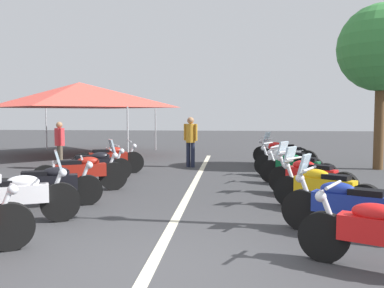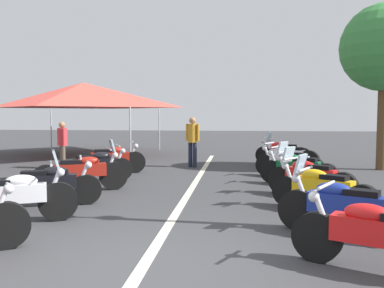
{
  "view_description": "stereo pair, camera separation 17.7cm",
  "coord_description": "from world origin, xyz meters",
  "px_view_note": "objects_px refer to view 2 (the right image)",
  "views": [
    {
      "loc": [
        -4.72,
        -0.96,
        1.85
      ],
      "look_at": [
        5.53,
        0.0,
        1.09
      ],
      "focal_mm": 39.23,
      "sensor_mm": 36.0,
      "label": 1
    },
    {
      "loc": [
        -4.72,
        -1.13,
        1.85
      ],
      "look_at": [
        5.53,
        0.0,
        1.09
      ],
      "focal_mm": 39.23,
      "sensor_mm": 36.0,
      "label": 2
    }
  ],
  "objects_px": {
    "event_tent": "(83,95)",
    "motorcycle_left_row_3": "(82,172)",
    "motorcycle_left_row_5": "(111,159)",
    "motorcycle_left_row_4": "(95,165)",
    "motorcycle_right_row_7": "(282,152)",
    "bystander_0": "(62,141)",
    "motorcycle_left_row_1": "(12,196)",
    "motorcycle_right_row_3": "(309,176)",
    "motorcycle_right_row_2": "(321,188)",
    "motorcycle_right_row_5": "(288,162)",
    "motorcycle_right_row_1": "(343,206)",
    "motorcycle_right_row_6": "(287,155)",
    "motorcycle_right_row_4": "(297,168)",
    "motorcycle_left_row_2": "(47,184)",
    "motorcycle_right_row_0": "(382,236)",
    "bystander_1": "(193,138)"
  },
  "relations": [
    {
      "from": "bystander_0",
      "to": "motorcycle_right_row_3",
      "type": "bearing_deg",
      "value": -63.94
    },
    {
      "from": "motorcycle_left_row_4",
      "to": "motorcycle_right_row_5",
      "type": "height_order",
      "value": "same"
    },
    {
      "from": "motorcycle_right_row_6",
      "to": "bystander_0",
      "type": "height_order",
      "value": "bystander_0"
    },
    {
      "from": "motorcycle_left_row_3",
      "to": "motorcycle_right_row_2",
      "type": "xyz_separation_m",
      "value": [
        -1.47,
        -5.2,
        -0.02
      ]
    },
    {
      "from": "motorcycle_right_row_1",
      "to": "motorcycle_right_row_6",
      "type": "xyz_separation_m",
      "value": [
        7.48,
        -0.03,
        0.01
      ]
    },
    {
      "from": "motorcycle_left_row_5",
      "to": "motorcycle_right_row_4",
      "type": "distance_m",
      "value": 5.59
    },
    {
      "from": "event_tent",
      "to": "motorcycle_left_row_5",
      "type": "bearing_deg",
      "value": -152.1
    },
    {
      "from": "motorcycle_right_row_2",
      "to": "motorcycle_right_row_6",
      "type": "height_order",
      "value": "motorcycle_right_row_6"
    },
    {
      "from": "motorcycle_left_row_3",
      "to": "motorcycle_right_row_5",
      "type": "xyz_separation_m",
      "value": [
        2.77,
        -5.1,
        -0.03
      ]
    },
    {
      "from": "motorcycle_right_row_0",
      "to": "motorcycle_right_row_6",
      "type": "height_order",
      "value": "motorcycle_right_row_6"
    },
    {
      "from": "motorcycle_right_row_1",
      "to": "motorcycle_right_row_3",
      "type": "xyz_separation_m",
      "value": [
        2.99,
        0.01,
        -0.01
      ]
    },
    {
      "from": "motorcycle_right_row_5",
      "to": "motorcycle_right_row_0",
      "type": "bearing_deg",
      "value": 119.84
    },
    {
      "from": "motorcycle_right_row_2",
      "to": "motorcycle_right_row_5",
      "type": "bearing_deg",
      "value": -53.07
    },
    {
      "from": "motorcycle_right_row_0",
      "to": "motorcycle_left_row_4",
      "type": "bearing_deg",
      "value": -19.56
    },
    {
      "from": "motorcycle_right_row_1",
      "to": "motorcycle_right_row_5",
      "type": "xyz_separation_m",
      "value": [
        5.87,
        0.12,
        -0.02
      ]
    },
    {
      "from": "motorcycle_left_row_2",
      "to": "motorcycle_right_row_3",
      "type": "bearing_deg",
      "value": -6.46
    },
    {
      "from": "motorcycle_right_row_5",
      "to": "motorcycle_right_row_3",
      "type": "bearing_deg",
      "value": 120.61
    },
    {
      "from": "motorcycle_right_row_0",
      "to": "event_tent",
      "type": "height_order",
      "value": "event_tent"
    },
    {
      "from": "motorcycle_left_row_2",
      "to": "motorcycle_left_row_3",
      "type": "bearing_deg",
      "value": 64.22
    },
    {
      "from": "motorcycle_right_row_3",
      "to": "motorcycle_left_row_3",
      "type": "bearing_deg",
      "value": 33.73
    },
    {
      "from": "motorcycle_right_row_1",
      "to": "motorcycle_right_row_4",
      "type": "height_order",
      "value": "motorcycle_right_row_1"
    },
    {
      "from": "motorcycle_right_row_1",
      "to": "bystander_0",
      "type": "bearing_deg",
      "value": -16.68
    },
    {
      "from": "event_tent",
      "to": "motorcycle_left_row_3",
      "type": "bearing_deg",
      "value": -159.61
    },
    {
      "from": "motorcycle_left_row_4",
      "to": "motorcycle_right_row_3",
      "type": "xyz_separation_m",
      "value": [
        -1.54,
        -5.39,
        0.01
      ]
    },
    {
      "from": "bystander_0",
      "to": "motorcycle_right_row_7",
      "type": "bearing_deg",
      "value": -21.28
    },
    {
      "from": "motorcycle_left_row_1",
      "to": "motorcycle_right_row_7",
      "type": "xyz_separation_m",
      "value": [
        8.75,
        -5.32,
        -0.02
      ]
    },
    {
      "from": "motorcycle_left_row_4",
      "to": "motorcycle_left_row_5",
      "type": "relative_size",
      "value": 0.92
    },
    {
      "from": "motorcycle_left_row_4",
      "to": "event_tent",
      "type": "height_order",
      "value": "event_tent"
    },
    {
      "from": "bystander_0",
      "to": "motorcycle_right_row_5",
      "type": "bearing_deg",
      "value": -44.49
    },
    {
      "from": "motorcycle_left_row_4",
      "to": "motorcycle_right_row_7",
      "type": "relative_size",
      "value": 0.98
    },
    {
      "from": "motorcycle_right_row_7",
      "to": "motorcycle_right_row_1",
      "type": "bearing_deg",
      "value": 113.85
    },
    {
      "from": "motorcycle_left_row_1",
      "to": "motorcycle_right_row_1",
      "type": "height_order",
      "value": "motorcycle_left_row_1"
    },
    {
      "from": "motorcycle_right_row_6",
      "to": "bystander_0",
      "type": "relative_size",
      "value": 1.22
    },
    {
      "from": "bystander_1",
      "to": "motorcycle_left_row_3",
      "type": "bearing_deg",
      "value": -177.81
    },
    {
      "from": "bystander_0",
      "to": "motorcycle_left_row_2",
      "type": "bearing_deg",
      "value": -104.5
    },
    {
      "from": "motorcycle_right_row_2",
      "to": "motorcycle_right_row_3",
      "type": "xyz_separation_m",
      "value": [
        1.37,
        -0.01,
        0.01
      ]
    },
    {
      "from": "motorcycle_left_row_1",
      "to": "motorcycle_right_row_3",
      "type": "bearing_deg",
      "value": 2.8
    },
    {
      "from": "motorcycle_right_row_1",
      "to": "motorcycle_right_row_7",
      "type": "relative_size",
      "value": 0.99
    },
    {
      "from": "motorcycle_right_row_7",
      "to": "bystander_0",
      "type": "distance_m",
      "value": 7.68
    },
    {
      "from": "motorcycle_right_row_3",
      "to": "event_tent",
      "type": "xyz_separation_m",
      "value": [
        8.58,
        8.36,
        2.19
      ]
    },
    {
      "from": "motorcycle_right_row_3",
      "to": "motorcycle_right_row_7",
      "type": "height_order",
      "value": "motorcycle_right_row_3"
    },
    {
      "from": "motorcycle_left_row_2",
      "to": "motorcycle_right_row_6",
      "type": "height_order",
      "value": "motorcycle_right_row_6"
    },
    {
      "from": "motorcycle_left_row_2",
      "to": "motorcycle_right_row_7",
      "type": "distance_m",
      "value": 9.14
    },
    {
      "from": "motorcycle_right_row_6",
      "to": "bystander_0",
      "type": "bearing_deg",
      "value": 30.36
    },
    {
      "from": "motorcycle_right_row_2",
      "to": "motorcycle_right_row_3",
      "type": "bearing_deg",
      "value": -54.89
    },
    {
      "from": "motorcycle_right_row_1",
      "to": "event_tent",
      "type": "relative_size",
      "value": 0.3
    },
    {
      "from": "motorcycle_right_row_2",
      "to": "motorcycle_right_row_6",
      "type": "distance_m",
      "value": 5.85
    },
    {
      "from": "motorcycle_left_row_1",
      "to": "motorcycle_right_row_2",
      "type": "relative_size",
      "value": 1.14
    },
    {
      "from": "motorcycle_left_row_4",
      "to": "motorcycle_right_row_4",
      "type": "xyz_separation_m",
      "value": [
        0.0,
        -5.35,
        -0.0
      ]
    },
    {
      "from": "motorcycle_right_row_6",
      "to": "motorcycle_left_row_2",
      "type": "bearing_deg",
      "value": 75.5
    }
  ]
}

